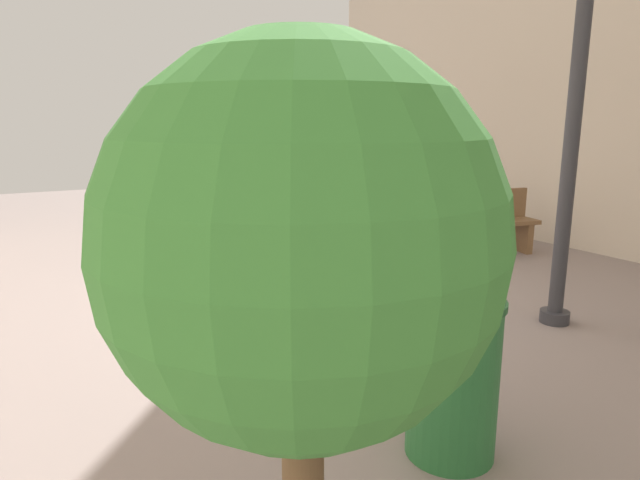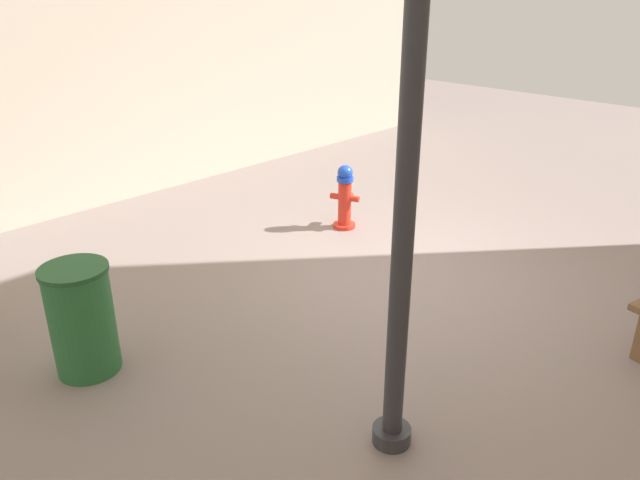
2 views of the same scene
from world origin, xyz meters
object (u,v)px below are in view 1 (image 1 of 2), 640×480
object	(u,v)px
bench_near	(486,221)
trash_bin	(453,377)
street_lamp	(580,55)
fire_hydrant	(174,257)
planter_tree	(302,364)

from	to	relation	value
bench_near	trash_bin	xyz separation A→B (m)	(3.97, 3.49, -0.00)
bench_near	trash_bin	distance (m)	5.29
bench_near	street_lamp	distance (m)	3.51
trash_bin	bench_near	bearing A→B (deg)	-138.71
trash_bin	street_lamp	bearing A→B (deg)	-155.66
fire_hydrant	trash_bin	distance (m)	3.93
planter_tree	fire_hydrant	bearing A→B (deg)	-101.21
planter_tree	bench_near	bearing A→B (deg)	-140.65
fire_hydrant	bench_near	distance (m)	4.56
fire_hydrant	planter_tree	size ratio (longest dim) A/B	0.40
trash_bin	fire_hydrant	bearing A→B (deg)	-81.70
fire_hydrant	planter_tree	distance (m)	5.11
bench_near	street_lamp	size ratio (longest dim) A/B	0.39
street_lamp	trash_bin	bearing A→B (deg)	24.34
street_lamp	planter_tree	bearing A→B (deg)	28.24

